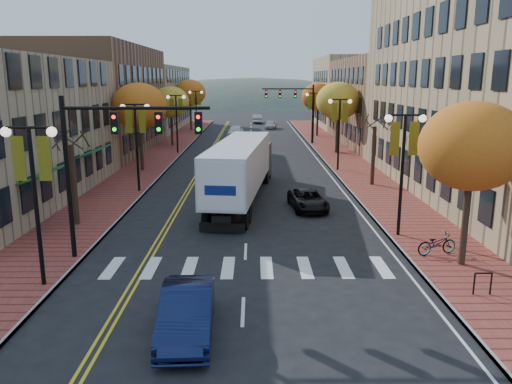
{
  "coord_description": "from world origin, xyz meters",
  "views": [
    {
      "loc": [
        0.35,
        -17.49,
        7.66
      ],
      "look_at": [
        0.49,
        6.51,
        2.2
      ],
      "focal_mm": 35.0,
      "sensor_mm": 36.0,
      "label": 1
    }
  ],
  "objects_px": {
    "black_suv": "(308,200)",
    "bicycle": "(437,244)",
    "semi_truck": "(242,165)",
    "navy_sedan": "(187,312)"
  },
  "relations": [
    {
      "from": "semi_truck",
      "to": "black_suv",
      "type": "xyz_separation_m",
      "value": [
        3.98,
        -2.34,
        -1.69
      ]
    },
    {
      "from": "navy_sedan",
      "to": "black_suv",
      "type": "bearing_deg",
      "value": 67.67
    },
    {
      "from": "black_suv",
      "to": "navy_sedan",
      "type": "bearing_deg",
      "value": -115.34
    },
    {
      "from": "semi_truck",
      "to": "black_suv",
      "type": "distance_m",
      "value": 4.92
    },
    {
      "from": "semi_truck",
      "to": "navy_sedan",
      "type": "bearing_deg",
      "value": -87.53
    },
    {
      "from": "black_suv",
      "to": "bicycle",
      "type": "bearing_deg",
      "value": -66.2
    },
    {
      "from": "bicycle",
      "to": "navy_sedan",
      "type": "bearing_deg",
      "value": 108.01
    },
    {
      "from": "semi_truck",
      "to": "navy_sedan",
      "type": "distance_m",
      "value": 17.44
    },
    {
      "from": "semi_truck",
      "to": "black_suv",
      "type": "bearing_deg",
      "value": -23.57
    },
    {
      "from": "navy_sedan",
      "to": "bicycle",
      "type": "distance_m",
      "value": 12.05
    }
  ]
}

